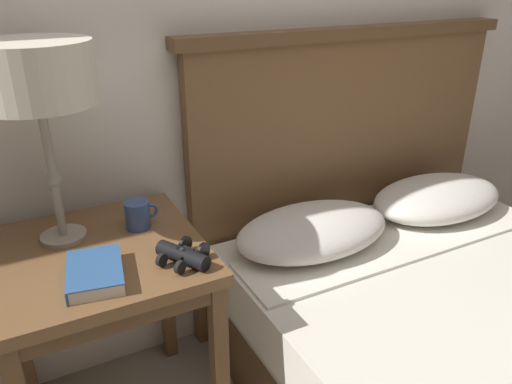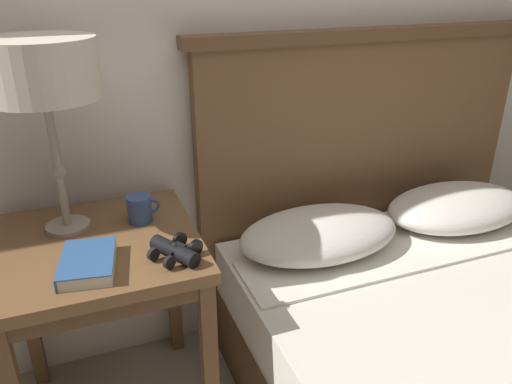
{
  "view_description": "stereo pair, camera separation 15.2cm",
  "coord_description": "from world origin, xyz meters",
  "views": [
    {
      "loc": [
        -0.75,
        -0.75,
        1.4
      ],
      "look_at": [
        -0.11,
        0.49,
        0.78
      ],
      "focal_mm": 35.0,
      "sensor_mm": 36.0,
      "label": 1
    },
    {
      "loc": [
        -0.61,
        -0.81,
        1.4
      ],
      "look_at": [
        -0.11,
        0.49,
        0.78
      ],
      "focal_mm": 35.0,
      "sensor_mm": 36.0,
      "label": 2
    }
  ],
  "objects": [
    {
      "name": "binoculars_pair",
      "position": [
        -0.4,
        0.36,
        0.7
      ],
      "size": [
        0.16,
        0.16,
        0.05
      ],
      "color": "black",
      "rests_on": "nightstand"
    },
    {
      "name": "coffee_mug",
      "position": [
        -0.45,
        0.62,
        0.72
      ],
      "size": [
        0.1,
        0.08,
        0.08
      ],
      "color": "#334C84",
      "rests_on": "nightstand"
    },
    {
      "name": "book_on_nightstand",
      "position": [
        -0.62,
        0.39,
        0.7
      ],
      "size": [
        0.17,
        0.22,
        0.04
      ],
      "color": "silver",
      "rests_on": "nightstand"
    },
    {
      "name": "table_lamp",
      "position": [
        -0.66,
        0.65,
        1.15
      ],
      "size": [
        0.3,
        0.3,
        0.56
      ],
      "color": "gray",
      "rests_on": "nightstand"
    },
    {
      "name": "bed",
      "position": [
        0.47,
        -0.05,
        0.27
      ],
      "size": [
        1.44,
        1.99,
        1.21
      ],
      "color": "#4E3520",
      "rests_on": "ground_plane"
    },
    {
      "name": "wall_back",
      "position": [
        0.0,
        0.88,
        1.3
      ],
      "size": [
        8.0,
        0.06,
        2.6
      ],
      "color": "silver",
      "rests_on": "ground_plane"
    },
    {
      "name": "nightstand",
      "position": [
        -0.59,
        0.54,
        0.59
      ],
      "size": [
        0.58,
        0.58,
        0.68
      ],
      "color": "brown",
      "rests_on": "ground_plane"
    }
  ]
}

